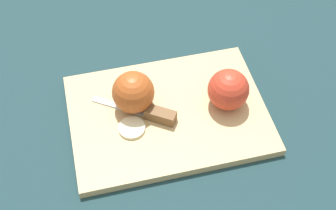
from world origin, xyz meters
TOP-DOWN VIEW (x-y plane):
  - ground_plane at (0.00, 0.00)m, footprint 4.00×4.00m
  - cutting_board at (0.00, 0.00)m, footprint 0.41×0.33m
  - apple_half_left at (-0.11, -0.02)m, footprint 0.08×0.08m
  - apple_half_right at (0.06, -0.02)m, footprint 0.08×0.08m
  - knife at (0.02, 0.01)m, footprint 0.16×0.08m
  - apple_slice at (0.07, 0.04)m, footprint 0.05×0.05m

SIDE VIEW (x-z plane):
  - ground_plane at x=0.00m, z-range 0.00..0.00m
  - cutting_board at x=0.00m, z-range 0.00..0.02m
  - apple_slice at x=0.07m, z-range 0.02..0.02m
  - knife at x=0.02m, z-range 0.02..0.04m
  - apple_half_left at x=-0.11m, z-range 0.02..0.09m
  - apple_half_right at x=0.06m, z-range 0.02..0.10m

